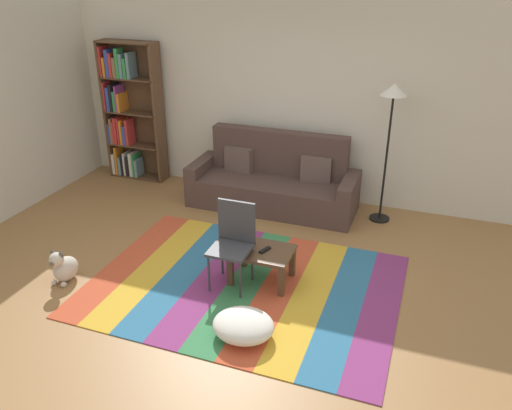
% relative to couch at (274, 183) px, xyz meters
% --- Properties ---
extents(ground_plane, '(14.00, 14.00, 0.00)m').
position_rel_couch_xyz_m(ground_plane, '(0.20, -2.02, -0.34)').
color(ground_plane, '#9E7042').
extents(back_wall, '(6.80, 0.10, 2.70)m').
position_rel_couch_xyz_m(back_wall, '(0.20, 0.53, 1.01)').
color(back_wall, silver).
rests_on(back_wall, ground_plane).
extents(left_wall, '(0.10, 5.50, 2.70)m').
position_rel_couch_xyz_m(left_wall, '(-3.20, -1.27, 1.01)').
color(left_wall, beige).
rests_on(left_wall, ground_plane).
extents(rug, '(3.14, 2.30, 0.01)m').
position_rel_couch_xyz_m(rug, '(0.32, -1.97, -0.33)').
color(rug, '#C64C2D').
rests_on(rug, ground_plane).
extents(couch, '(2.26, 0.80, 1.00)m').
position_rel_couch_xyz_m(couch, '(0.00, 0.00, 0.00)').
color(couch, '#4C3833').
rests_on(couch, ground_plane).
extents(bookshelf, '(0.90, 0.28, 2.05)m').
position_rel_couch_xyz_m(bookshelf, '(-2.42, 0.28, 0.66)').
color(bookshelf, brown).
rests_on(bookshelf, ground_plane).
extents(coffee_table, '(0.63, 0.48, 0.36)m').
position_rel_couch_xyz_m(coffee_table, '(0.47, -1.81, -0.04)').
color(coffee_table, '#513826').
rests_on(coffee_table, rug).
extents(pouf, '(0.56, 0.50, 0.22)m').
position_rel_couch_xyz_m(pouf, '(0.61, -2.72, -0.22)').
color(pouf, white).
rests_on(pouf, rug).
extents(dog, '(0.22, 0.35, 0.40)m').
position_rel_couch_xyz_m(dog, '(-1.49, -2.52, -0.18)').
color(dog, beige).
rests_on(dog, ground_plane).
extents(standing_lamp, '(0.32, 0.32, 1.78)m').
position_rel_couch_xyz_m(standing_lamp, '(1.44, 0.06, 1.15)').
color(standing_lamp, black).
rests_on(standing_lamp, ground_plane).
extents(tv_remote, '(0.09, 0.16, 0.02)m').
position_rel_couch_xyz_m(tv_remote, '(0.50, -1.82, 0.04)').
color(tv_remote, black).
rests_on(tv_remote, coffee_table).
extents(folding_chair, '(0.40, 0.40, 0.90)m').
position_rel_couch_xyz_m(folding_chair, '(0.20, -1.94, 0.20)').
color(folding_chair, '#38383D').
rests_on(folding_chair, ground_plane).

